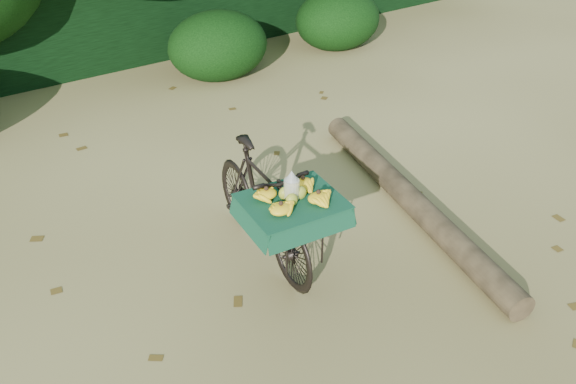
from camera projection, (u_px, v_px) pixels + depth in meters
ground at (293, 229)px, 6.53m from camera, size 80.00×80.00×0.00m
vendor_bicycle at (263, 204)px, 5.86m from camera, size 0.90×1.98×1.17m
fallen_log at (410, 198)px, 6.78m from camera, size 1.15×3.76×0.27m
hedge_backdrop at (83, 7)px, 10.42m from camera, size 26.00×1.80×1.80m
bush_clumps at (162, 61)px, 9.51m from camera, size 8.80×1.70×0.90m
leaf_litter at (261, 201)px, 6.98m from camera, size 7.00×7.30×0.01m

